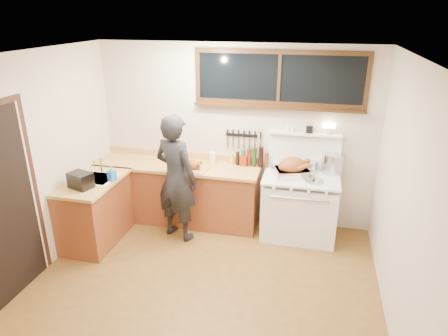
% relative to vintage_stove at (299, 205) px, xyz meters
% --- Properties ---
extents(ground_plane, '(4.00, 3.50, 0.02)m').
position_rel_vintage_stove_xyz_m(ground_plane, '(-1.00, -1.41, -0.48)').
color(ground_plane, brown).
extents(room_shell, '(4.10, 3.60, 2.65)m').
position_rel_vintage_stove_xyz_m(room_shell, '(-1.00, -1.41, 1.18)').
color(room_shell, beige).
rests_on(room_shell, ground).
extents(counter_back, '(2.44, 0.64, 1.00)m').
position_rel_vintage_stove_xyz_m(counter_back, '(-1.80, 0.04, -0.01)').
color(counter_back, brown).
rests_on(counter_back, ground).
extents(counter_left, '(0.64, 1.09, 0.90)m').
position_rel_vintage_stove_xyz_m(counter_left, '(-2.70, -0.79, -0.02)').
color(counter_left, brown).
rests_on(counter_left, ground).
extents(sink_unit, '(0.50, 0.45, 0.37)m').
position_rel_vintage_stove_xyz_m(sink_unit, '(-2.68, -0.71, 0.38)').
color(sink_unit, white).
rests_on(sink_unit, counter_left).
extents(vintage_stove, '(1.02, 0.74, 1.58)m').
position_rel_vintage_stove_xyz_m(vintage_stove, '(0.00, 0.00, 0.00)').
color(vintage_stove, white).
rests_on(vintage_stove, ground).
extents(back_window, '(2.32, 0.13, 0.77)m').
position_rel_vintage_stove_xyz_m(back_window, '(-0.40, 0.31, 1.60)').
color(back_window, black).
rests_on(back_window, room_shell).
extents(left_doorway, '(0.02, 1.04, 2.17)m').
position_rel_vintage_stove_xyz_m(left_doorway, '(-2.99, -1.96, 0.62)').
color(left_doorway, black).
rests_on(left_doorway, ground).
extents(knife_strip, '(0.52, 0.03, 0.28)m').
position_rel_vintage_stove_xyz_m(knife_strip, '(-0.88, 0.32, 0.84)').
color(knife_strip, black).
rests_on(knife_strip, room_shell).
extents(man, '(0.75, 0.62, 1.77)m').
position_rel_vintage_stove_xyz_m(man, '(-1.65, -0.42, 0.42)').
color(man, black).
rests_on(man, ground).
extents(soap_bottle, '(0.11, 0.12, 0.20)m').
position_rel_vintage_stove_xyz_m(soap_bottle, '(-2.43, -0.71, 0.53)').
color(soap_bottle, '#2570BA').
rests_on(soap_bottle, counter_left).
extents(toaster, '(0.34, 0.28, 0.20)m').
position_rel_vintage_stove_xyz_m(toaster, '(-2.70, -1.01, 0.53)').
color(toaster, black).
rests_on(toaster, counter_left).
extents(cutting_board, '(0.45, 0.36, 0.14)m').
position_rel_vintage_stove_xyz_m(cutting_board, '(-1.50, -0.10, 0.49)').
color(cutting_board, tan).
rests_on(cutting_board, counter_back).
extents(roast_turkey, '(0.58, 0.51, 0.26)m').
position_rel_vintage_stove_xyz_m(roast_turkey, '(-0.13, 0.00, 0.54)').
color(roast_turkey, silver).
rests_on(roast_turkey, vintage_stove).
extents(stockpot, '(0.34, 0.34, 0.28)m').
position_rel_vintage_stove_xyz_m(stockpot, '(0.40, 0.23, 0.57)').
color(stockpot, silver).
rests_on(stockpot, vintage_stove).
extents(saucepan, '(0.22, 0.31, 0.14)m').
position_rel_vintage_stove_xyz_m(saucepan, '(0.11, 0.24, 0.50)').
color(saucepan, silver).
rests_on(saucepan, vintage_stove).
extents(pot_lid, '(0.32, 0.32, 0.04)m').
position_rel_vintage_stove_xyz_m(pot_lid, '(0.16, -0.16, 0.45)').
color(pot_lid, silver).
rests_on(pot_lid, vintage_stove).
extents(coffee_tin, '(0.11, 0.09, 0.15)m').
position_rel_vintage_stove_xyz_m(coffee_tin, '(-0.84, 0.21, 0.51)').
color(coffee_tin, maroon).
rests_on(coffee_tin, counter_back).
extents(pitcher, '(0.12, 0.12, 0.18)m').
position_rel_vintage_stove_xyz_m(pitcher, '(-1.29, 0.18, 0.52)').
color(pitcher, white).
rests_on(pitcher, counter_back).
extents(bottle_cluster, '(0.56, 0.07, 0.30)m').
position_rel_vintage_stove_xyz_m(bottle_cluster, '(-0.73, 0.22, 0.56)').
color(bottle_cluster, black).
rests_on(bottle_cluster, counter_back).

